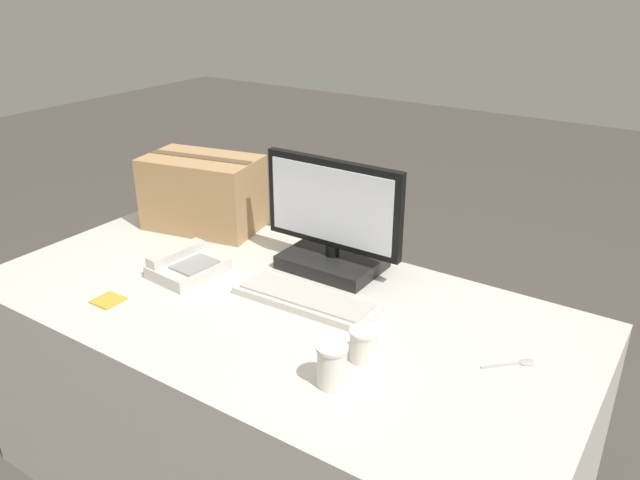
{
  "coord_description": "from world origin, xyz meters",
  "views": [
    {
      "loc": [
        1.0,
        -1.25,
        1.62
      ],
      "look_at": [
        0.05,
        0.17,
        0.86
      ],
      "focal_mm": 35.0,
      "sensor_mm": 36.0,
      "label": 1
    }
  ],
  "objects_px": {
    "paper_cup_left": "(332,365)",
    "cardboard_box": "(203,193)",
    "monitor": "(332,228)",
    "sticky_note_pad": "(108,300)",
    "desk_phone": "(187,266)",
    "spoon": "(518,363)",
    "keyboard": "(306,299)",
    "paper_cup_right": "(364,345)"
  },
  "relations": [
    {
      "from": "monitor",
      "to": "paper_cup_right",
      "type": "height_order",
      "value": "monitor"
    },
    {
      "from": "monitor",
      "to": "cardboard_box",
      "type": "distance_m",
      "value": 0.59
    },
    {
      "from": "monitor",
      "to": "keyboard",
      "type": "distance_m",
      "value": 0.28
    },
    {
      "from": "spoon",
      "to": "sticky_note_pad",
      "type": "bearing_deg",
      "value": 153.26
    },
    {
      "from": "desk_phone",
      "to": "cardboard_box",
      "type": "height_order",
      "value": "cardboard_box"
    },
    {
      "from": "cardboard_box",
      "to": "sticky_note_pad",
      "type": "relative_size",
      "value": 5.78
    },
    {
      "from": "desk_phone",
      "to": "paper_cup_left",
      "type": "distance_m",
      "value": 0.73
    },
    {
      "from": "keyboard",
      "to": "cardboard_box",
      "type": "distance_m",
      "value": 0.71
    },
    {
      "from": "monitor",
      "to": "sticky_note_pad",
      "type": "relative_size",
      "value": 6.12
    },
    {
      "from": "monitor",
      "to": "sticky_note_pad",
      "type": "height_order",
      "value": "monitor"
    },
    {
      "from": "sticky_note_pad",
      "to": "paper_cup_left",
      "type": "bearing_deg",
      "value": 2.38
    },
    {
      "from": "sticky_note_pad",
      "to": "desk_phone",
      "type": "bearing_deg",
      "value": 75.81
    },
    {
      "from": "desk_phone",
      "to": "monitor",
      "type": "bearing_deg",
      "value": 43.92
    },
    {
      "from": "spoon",
      "to": "cardboard_box",
      "type": "bearing_deg",
      "value": 125.19
    },
    {
      "from": "paper_cup_right",
      "to": "sticky_note_pad",
      "type": "bearing_deg",
      "value": -168.11
    },
    {
      "from": "cardboard_box",
      "to": "keyboard",
      "type": "bearing_deg",
      "value": -22.3
    },
    {
      "from": "paper_cup_left",
      "to": "sticky_note_pad",
      "type": "distance_m",
      "value": 0.76
    },
    {
      "from": "paper_cup_left",
      "to": "cardboard_box",
      "type": "xyz_separation_m",
      "value": [
        -0.92,
        0.55,
        0.08
      ]
    },
    {
      "from": "sticky_note_pad",
      "to": "spoon",
      "type": "bearing_deg",
      "value": 18.05
    },
    {
      "from": "paper_cup_right",
      "to": "monitor",
      "type": "bearing_deg",
      "value": 131.43
    },
    {
      "from": "monitor",
      "to": "cardboard_box",
      "type": "relative_size",
      "value": 1.06
    },
    {
      "from": "paper_cup_right",
      "to": "cardboard_box",
      "type": "xyz_separation_m",
      "value": [
        -0.93,
        0.42,
        0.09
      ]
    },
    {
      "from": "cardboard_box",
      "to": "desk_phone",
      "type": "bearing_deg",
      "value": -55.18
    },
    {
      "from": "keyboard",
      "to": "monitor",
      "type": "bearing_deg",
      "value": 102.83
    },
    {
      "from": "spoon",
      "to": "sticky_note_pad",
      "type": "height_order",
      "value": "sticky_note_pad"
    },
    {
      "from": "monitor",
      "to": "desk_phone",
      "type": "xyz_separation_m",
      "value": [
        -0.36,
        -0.29,
        -0.11
      ]
    },
    {
      "from": "paper_cup_left",
      "to": "cardboard_box",
      "type": "distance_m",
      "value": 1.07
    },
    {
      "from": "paper_cup_left",
      "to": "cardboard_box",
      "type": "bearing_deg",
      "value": 149.15
    },
    {
      "from": "paper_cup_left",
      "to": "spoon",
      "type": "xyz_separation_m",
      "value": [
        0.34,
        0.33,
        -0.05
      ]
    },
    {
      "from": "spoon",
      "to": "sticky_note_pad",
      "type": "xyz_separation_m",
      "value": [
        -1.1,
        -0.36,
        0.0
      ]
    },
    {
      "from": "desk_phone",
      "to": "spoon",
      "type": "xyz_separation_m",
      "value": [
        1.03,
        0.1,
        -0.02
      ]
    },
    {
      "from": "keyboard",
      "to": "sticky_note_pad",
      "type": "xyz_separation_m",
      "value": [
        -0.49,
        -0.31,
        -0.01
      ]
    },
    {
      "from": "desk_phone",
      "to": "sticky_note_pad",
      "type": "height_order",
      "value": "desk_phone"
    },
    {
      "from": "sticky_note_pad",
      "to": "keyboard",
      "type": "bearing_deg",
      "value": 32.73
    },
    {
      "from": "monitor",
      "to": "spoon",
      "type": "height_order",
      "value": "monitor"
    },
    {
      "from": "keyboard",
      "to": "desk_phone",
      "type": "relative_size",
      "value": 1.91
    },
    {
      "from": "monitor",
      "to": "sticky_note_pad",
      "type": "distance_m",
      "value": 0.71
    },
    {
      "from": "paper_cup_right",
      "to": "spoon",
      "type": "relative_size",
      "value": 0.76
    },
    {
      "from": "paper_cup_right",
      "to": "keyboard",
      "type": "bearing_deg",
      "value": 151.54
    },
    {
      "from": "desk_phone",
      "to": "paper_cup_right",
      "type": "distance_m",
      "value": 0.71
    },
    {
      "from": "cardboard_box",
      "to": "sticky_note_pad",
      "type": "distance_m",
      "value": 0.62
    },
    {
      "from": "keyboard",
      "to": "spoon",
      "type": "relative_size",
      "value": 3.89
    }
  ]
}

